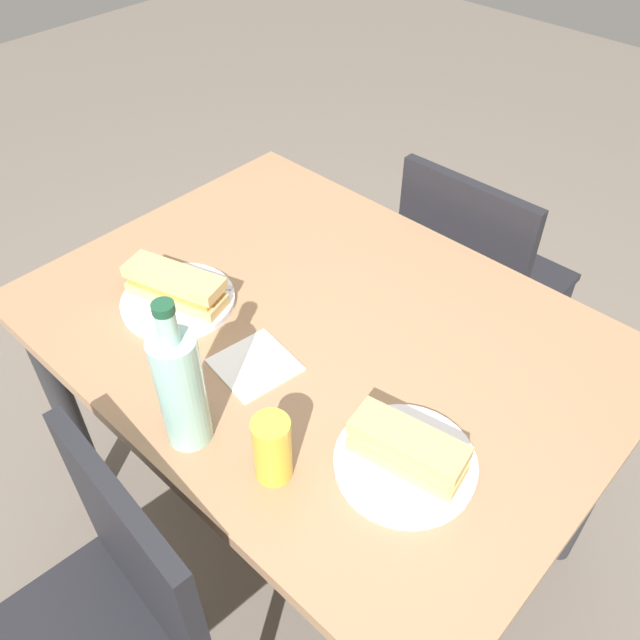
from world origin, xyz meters
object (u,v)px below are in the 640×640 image
knife_near (414,435)px  knife_far (187,281)px  plate_far (178,301)px  plate_near (405,463)px  chair_near (104,635)px  baguette_sandwich_near (407,448)px  baguette_sandwich_far (175,286)px  water_bottle (181,388)px  chair_far (472,281)px  beer_glass (272,449)px  dining_table (320,364)px

knife_near → knife_far: (-0.61, -0.01, 0.00)m
plate_far → plate_near: bearing=0.4°
chair_near → knife_near: (0.24, 0.53, 0.28)m
baguette_sandwich_near → baguette_sandwich_far: bearing=-179.6°
plate_near → baguette_sandwich_near: bearing=26.6°
knife_near → water_bottle: size_ratio=0.55×
chair_far → beer_glass: size_ratio=6.63×
plate_far → baguette_sandwich_near: bearing=0.4°
plate_far → beer_glass: bearing=-18.8°
chair_near → knife_near: chair_near is taller
water_bottle → dining_table: bearing=93.2°
chair_far → plate_far: size_ratio=3.56×
chair_far → baguette_sandwich_far: chair_far is taller
plate_near → plate_far: (-0.60, -0.00, 0.00)m
chair_far → plate_near: (0.33, -0.77, 0.27)m
chair_near → baguette_sandwich_far: size_ratio=3.74×
plate_near → plate_far: same height
chair_near → baguette_sandwich_near: size_ratio=4.22×
knife_near → water_bottle: (-0.29, -0.25, 0.10)m
chair_far → baguette_sandwich_near: 0.90m
knife_near → plate_far: size_ratio=0.70×
baguette_sandwich_near → water_bottle: 0.38m
water_bottle → beer_glass: bearing=15.8°
water_bottle → beer_glass: water_bottle is taller
dining_table → plate_near: bearing=-23.9°
chair_far → plate_far: 0.87m
baguette_sandwich_near → beer_glass: (-0.15, -0.16, 0.02)m
chair_far → baguette_sandwich_near: bearing=-66.9°
plate_far → water_bottle: 0.37m
water_bottle → beer_glass: size_ratio=2.36×
baguette_sandwich_near → baguette_sandwich_far: 0.60m
chair_far → baguette_sandwich_near: size_ratio=4.22×
chair_far → baguette_sandwich_near: chair_far is taller
chair_far → dining_table: bearing=-90.1°
chair_near → plate_near: size_ratio=3.56×
dining_table → plate_far: bearing=-150.7°
dining_table → baguette_sandwich_near: 0.39m
baguette_sandwich_near → beer_glass: bearing=-133.7°
chair_far → plate_near: bearing=-66.9°
plate_near → baguette_sandwich_far: 0.60m
chair_near → baguette_sandwich_far: 0.66m
beer_glass → water_bottle: bearing=-164.2°
knife_far → water_bottle: size_ratio=0.53×
chair_near → water_bottle: water_bottle is taller
plate_near → baguette_sandwich_near: baguette_sandwich_near is taller
knife_near → knife_far: size_ratio=1.05×
plate_near → beer_glass: size_ratio=1.86×
chair_far → baguette_sandwich_far: bearing=-109.1°
baguette_sandwich_far → beer_glass: size_ratio=1.77×
knife_near → dining_table: bearing=162.4°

